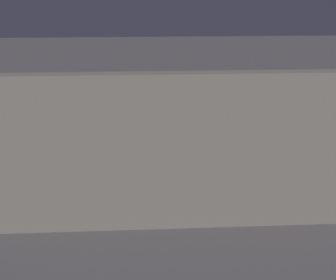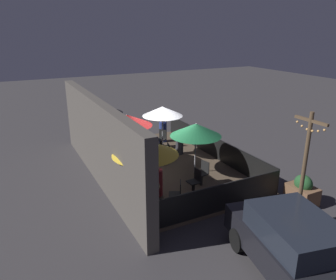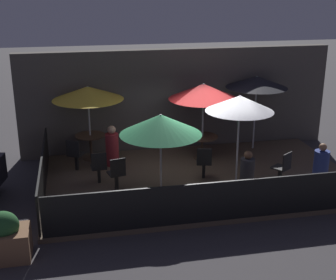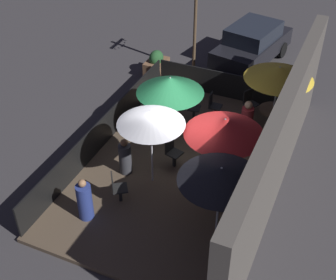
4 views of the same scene
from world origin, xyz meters
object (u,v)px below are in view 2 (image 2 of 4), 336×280
(planter_box, at_px, (302,191))
(patron_0, at_px, (157,181))
(patio_chair_4, at_px, (162,138))
(light_post, at_px, (305,164))
(patio_umbrella_3, at_px, (196,130))
(patio_chair_3, at_px, (195,180))
(patio_umbrella_0, at_px, (127,120))
(dining_table_0, at_px, (128,155))
(patio_chair_0, at_px, (166,153))
(patio_umbrella_4, at_px, (101,110))
(patio_umbrella_2, at_px, (162,111))
(dining_table_1, at_px, (146,191))
(parked_car_0, at_px, (294,247))
(patron_2, at_px, (180,144))
(patio_umbrella_1, at_px, (145,149))
(patio_chair_1, at_px, (203,172))
(patio_chair_2, at_px, (177,193))
(patron_1, at_px, (163,131))

(planter_box, bearing_deg, patron_0, 59.42)
(patio_chair_4, relative_size, light_post, 0.25)
(patio_umbrella_3, distance_m, light_post, 4.58)
(patio_chair_3, distance_m, patron_0, 1.35)
(patio_chair_3, bearing_deg, patio_umbrella_0, -71.38)
(dining_table_0, bearing_deg, patio_chair_0, -103.83)
(patio_chair_0, relative_size, patio_chair_4, 1.02)
(patio_umbrella_3, height_order, patron_0, patio_umbrella_3)
(patio_umbrella_4, height_order, dining_table_0, patio_umbrella_4)
(patio_umbrella_2, relative_size, light_post, 0.66)
(dining_table_1, relative_size, parked_car_0, 0.22)
(dining_table_0, distance_m, patron_2, 2.72)
(patio_umbrella_1, relative_size, dining_table_0, 2.37)
(dining_table_1, height_order, patio_chair_3, patio_chair_3)
(dining_table_1, height_order, parked_car_0, parked_car_0)
(patio_chair_1, height_order, planter_box, patio_chair_1)
(patio_chair_2, distance_m, patio_chair_4, 5.76)
(patio_umbrella_3, xyz_separation_m, planter_box, (-3.58, -2.13, -1.51))
(patron_0, height_order, patron_2, patron_0)
(dining_table_0, relative_size, patio_chair_3, 1.05)
(planter_box, height_order, parked_car_0, parked_car_0)
(patio_chair_1, height_order, patron_2, patron_2)
(patio_chair_1, xyz_separation_m, patio_chair_3, (-0.42, 0.60, -0.02))
(patio_umbrella_1, distance_m, patron_1, 6.84)
(patio_umbrella_0, bearing_deg, dining_table_0, 0.00)
(dining_table_1, relative_size, patron_0, 0.75)
(patio_umbrella_0, xyz_separation_m, patio_umbrella_4, (1.87, 0.52, 0.10))
(planter_box, relative_size, light_post, 0.29)
(patio_chair_3, distance_m, patron_2, 3.89)
(patio_umbrella_0, distance_m, dining_table_1, 3.70)
(patio_chair_0, height_order, parked_car_0, parked_car_0)
(patio_chair_0, bearing_deg, dining_table_0, -0.00)
(patio_chair_0, height_order, patio_chair_2, patio_chair_2)
(patio_umbrella_0, xyz_separation_m, patio_umbrella_2, (0.46, -1.83, 0.07))
(light_post, bearing_deg, patron_0, 42.08)
(patio_umbrella_3, bearing_deg, patron_1, -7.76)
(patio_umbrella_1, xyz_separation_m, patron_2, (3.76, -3.31, -1.54))
(patio_chair_1, bearing_deg, dining_table_1, 0.00)
(patio_umbrella_0, relative_size, patio_chair_4, 2.56)
(patio_chair_2, height_order, patio_chair_3, patio_chair_2)
(patio_chair_0, xyz_separation_m, patron_0, (-2.35, 1.52, 0.04))
(patron_0, xyz_separation_m, patron_2, (3.17, -2.63, -0.03))
(patron_1, height_order, parked_car_0, parked_car_0)
(patio_chair_3, xyz_separation_m, patio_chair_4, (4.78, -1.00, -0.00))
(patio_umbrella_3, relative_size, patron_1, 1.68)
(patio_umbrella_0, height_order, patio_umbrella_1, patio_umbrella_0)
(patio_chair_2, height_order, patron_2, patron_2)
(patio_umbrella_1, xyz_separation_m, dining_table_0, (3.34, -0.62, -1.49))
(patio_umbrella_0, height_order, patron_1, patio_umbrella_0)
(dining_table_1, bearing_deg, patio_chair_2, -118.55)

